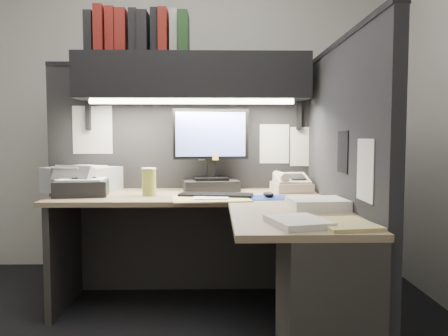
{
  "coord_description": "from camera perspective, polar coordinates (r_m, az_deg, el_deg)",
  "views": [
    {
      "loc": [
        0.28,
        -2.24,
        1.1
      ],
      "look_at": [
        0.33,
        0.51,
        0.9
      ],
      "focal_mm": 35.0,
      "sensor_mm": 36.0,
      "label": 1
    }
  ],
  "objects": [
    {
      "name": "wall_back",
      "position": [
        3.75,
        -5.39,
        7.87
      ],
      "size": [
        3.5,
        0.04,
        2.7
      ],
      "primitive_type": "cube",
      "color": "beige",
      "rests_on": "floor"
    },
    {
      "name": "desk",
      "position": [
        2.33,
        2.65,
        -12.25
      ],
      "size": [
        1.7,
        1.53,
        0.73
      ],
      "color": "#896C57",
      "rests_on": "floor"
    },
    {
      "name": "task_light_tube",
      "position": [
        2.86,
        -4.2,
        8.69
      ],
      "size": [
        1.32,
        0.04,
        0.04
      ],
      "primitive_type": "cylinder",
      "rotation": [
        0.0,
        1.57,
        0.0
      ],
      "color": "white",
      "rests_on": "overhead_shelf"
    },
    {
      "name": "notebook_stack",
      "position": [
        2.9,
        -18.09,
        -2.49
      ],
      "size": [
        0.36,
        0.31,
        0.1
      ],
      "primitive_type": "cube",
      "rotation": [
        0.0,
        0.0,
        0.17
      ],
      "color": "black",
      "rests_on": "desk"
    },
    {
      "name": "pinned_papers",
      "position": [
        2.8,
        1.85,
        3.15
      ],
      "size": [
        1.76,
        1.31,
        0.51
      ],
      "color": "white",
      "rests_on": "partition_back"
    },
    {
      "name": "coffee_cup",
      "position": [
        2.79,
        -9.76,
        -1.89
      ],
      "size": [
        0.09,
        0.09,
        0.16
      ],
      "primitive_type": "cylinder",
      "rotation": [
        0.0,
        0.0,
        0.08
      ],
      "color": "#D1C453",
      "rests_on": "desk"
    },
    {
      "name": "binder_row",
      "position": [
        3.11,
        -11.17,
        16.86
      ],
      "size": [
        0.67,
        0.26,
        0.3
      ],
      "color": "black",
      "rests_on": "overhead_shelf"
    },
    {
      "name": "mousepad",
      "position": [
        2.66,
        6.02,
        -3.86
      ],
      "size": [
        0.25,
        0.23,
        0.0
      ],
      "primitive_type": "cube",
      "rotation": [
        0.0,
        0.0,
        0.03
      ],
      "color": "navy",
      "rests_on": "desk"
    },
    {
      "name": "partition_right",
      "position": [
        2.53,
        15.03,
        -2.83
      ],
      "size": [
        0.06,
        1.5,
        1.6
      ],
      "primitive_type": "cube",
      "color": "black",
      "rests_on": "floor"
    },
    {
      "name": "printer",
      "position": [
        3.12,
        -18.03,
        -1.4
      ],
      "size": [
        0.52,
        0.49,
        0.17
      ],
      "primitive_type": "cube",
      "rotation": [
        0.0,
        0.0,
        -0.43
      ],
      "color": "#999C9E",
      "rests_on": "desk"
    },
    {
      "name": "manila_stack",
      "position": [
        1.89,
        15.46,
        -7.05
      ],
      "size": [
        0.26,
        0.31,
        0.02
      ],
      "primitive_type": "cube",
      "rotation": [
        0.0,
        0.0,
        0.15
      ],
      "color": "tan",
      "rests_on": "desk"
    },
    {
      "name": "open_folder",
      "position": [
        2.58,
        -1.71,
        -4.05
      ],
      "size": [
        0.48,
        0.35,
        0.01
      ],
      "primitive_type": "cube",
      "rotation": [
        0.0,
        0.0,
        0.13
      ],
      "color": "tan",
      "rests_on": "desk"
    },
    {
      "name": "keyboard",
      "position": [
        2.69,
        -1.05,
        -3.58
      ],
      "size": [
        0.47,
        0.23,
        0.02
      ],
      "primitive_type": "cube",
      "rotation": [
        0.0,
        0.0,
        -0.18
      ],
      "color": "black",
      "rests_on": "desk"
    },
    {
      "name": "overhead_shelf",
      "position": [
        3.02,
        -4.07,
        11.7
      ],
      "size": [
        1.55,
        0.34,
        0.3
      ],
      "primitive_type": "cube",
      "color": "black",
      "rests_on": "partition_back"
    },
    {
      "name": "paper_stack_b",
      "position": [
        1.87,
        9.66,
        -6.94
      ],
      "size": [
        0.27,
        0.31,
        0.03
      ],
      "primitive_type": "cube",
      "rotation": [
        0.0,
        0.0,
        0.26
      ],
      "color": "white",
      "rests_on": "desk"
    },
    {
      "name": "paper_stack_a",
      "position": [
        2.29,
        12.07,
        -4.59
      ],
      "size": [
        0.3,
        0.26,
        0.05
      ],
      "primitive_type": "cube",
      "rotation": [
        0.0,
        0.0,
        0.08
      ],
      "color": "white",
      "rests_on": "desk"
    },
    {
      "name": "monitor",
      "position": [
        2.99,
        -1.72,
        1.25
      ],
      "size": [
        0.52,
        0.28,
        0.56
      ],
      "rotation": [
        0.0,
        0.0,
        0.15
      ],
      "color": "black",
      "rests_on": "desk"
    },
    {
      "name": "partition_back",
      "position": [
        3.19,
        -5.55,
        -1.33
      ],
      "size": [
        1.9,
        0.06,
        1.6
      ],
      "primitive_type": "cube",
      "color": "black",
      "rests_on": "floor"
    },
    {
      "name": "mouse",
      "position": [
        2.66,
        5.83,
        -3.46
      ],
      "size": [
        0.09,
        0.11,
        0.03
      ],
      "primitive_type": "ellipsoid",
      "rotation": [
        0.0,
        0.0,
        0.36
      ],
      "color": "black",
      "rests_on": "mousepad"
    },
    {
      "name": "telephone",
      "position": [
        2.99,
        8.79,
        -2.11
      ],
      "size": [
        0.27,
        0.28,
        0.1
      ],
      "primitive_type": "cube",
      "rotation": [
        0.0,
        0.0,
        0.11
      ],
      "color": "#BFAD93",
      "rests_on": "desk"
    }
  ]
}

